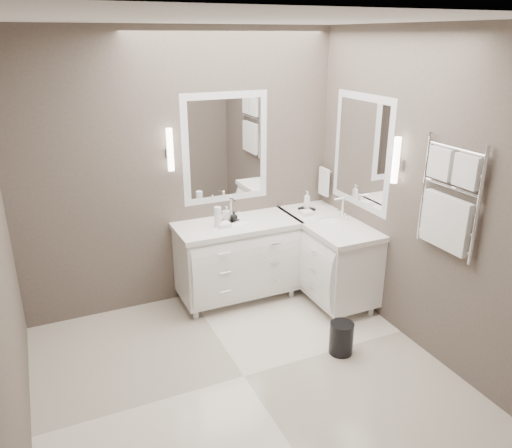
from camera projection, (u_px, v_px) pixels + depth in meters
name	position (u px, v px, depth m)	size (l,w,h in m)	color
floor	(244.00, 377.00, 4.07)	(3.20, 3.00, 0.01)	silver
ceiling	(240.00, 18.00, 3.10)	(3.20, 3.00, 0.01)	white
wall_back	(183.00, 172.00, 4.87)	(3.20, 0.01, 2.70)	#554B44
wall_front	(369.00, 325.00, 2.30)	(3.20, 0.01, 2.70)	#554B44
wall_right	(417.00, 194.00, 4.20)	(0.01, 3.00, 2.70)	#554B44
vanity_back	(237.00, 256.00, 5.11)	(1.24, 0.59, 0.97)	white
vanity_right	(327.00, 253.00, 5.17)	(0.59, 1.24, 0.97)	white
mirror_back	(226.00, 148.00, 4.96)	(0.90, 0.02, 1.10)	white
mirror_right	(361.00, 152.00, 4.81)	(0.02, 0.90, 1.10)	white
sconce_back	(170.00, 151.00, 4.66)	(0.06, 0.06, 0.40)	white
sconce_right	(396.00, 161.00, 4.27)	(0.06, 0.06, 0.40)	white
towel_bar_corner	(324.00, 181.00, 5.42)	(0.03, 0.22, 0.30)	white
towel_ladder	(448.00, 204.00, 3.83)	(0.06, 0.58, 0.90)	white
waste_bin	(341.00, 338.00, 4.32)	(0.21, 0.21, 0.29)	black
amenity_tray_back	(230.00, 221.00, 4.99)	(0.16, 0.12, 0.02)	black
amenity_tray_right	(307.00, 209.00, 5.33)	(0.11, 0.15, 0.02)	black
water_bottle	(218.00, 217.00, 4.84)	(0.07, 0.07, 0.20)	silver
soap_bottle_a	(226.00, 213.00, 4.96)	(0.06, 0.06, 0.14)	white
soap_bottle_b	(234.00, 216.00, 4.95)	(0.08, 0.08, 0.10)	black
soap_bottle_c	(307.00, 200.00, 5.29)	(0.07, 0.07, 0.19)	white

